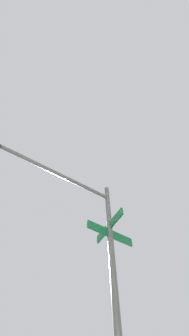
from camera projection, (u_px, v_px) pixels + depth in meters
traffic_signal_near at (51, 217)px, 4.27m from camera, size 2.14×3.29×6.36m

